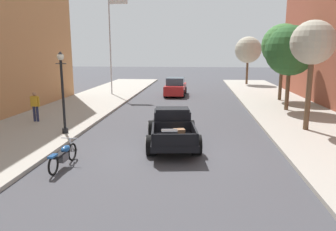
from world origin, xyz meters
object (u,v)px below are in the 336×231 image
car_background_red (175,87)px  street_tree_third (283,45)px  street_lamp_near (62,87)px  street_tree_farthest (248,50)px  motorcycle_parked (63,155)px  pedestrian_sidewalk_left (35,105)px  flagpole (112,31)px  street_tree_nearest (313,44)px  street_tree_second (290,51)px  hotrod_truck_black (172,127)px

car_background_red → street_tree_third: size_ratio=0.73×
street_lamp_near → street_tree_farthest: (12.02, 24.32, 1.74)m
street_lamp_near → motorcycle_parked: bearing=-67.9°
pedestrian_sidewalk_left → flagpole: flagpole is taller
motorcycle_parked → flagpole: size_ratio=0.23×
pedestrian_sidewalk_left → street_tree_farthest: (14.68, 21.98, 3.04)m
flagpole → street_tree_farthest: bearing=37.2°
street_tree_nearest → pedestrian_sidewalk_left: bearing=177.9°
motorcycle_parked → street_tree_farthest: street_tree_farthest is taller
motorcycle_parked → pedestrian_sidewalk_left: size_ratio=1.29×
flagpole → motorcycle_parked: bearing=-80.7°
motorcycle_parked → street_lamp_near: 4.84m
flagpole → street_tree_third: flagpole is taller
pedestrian_sidewalk_left → street_tree_second: street_tree_second is taller
car_background_red → street_tree_farthest: bearing=51.1°
street_tree_nearest → street_lamp_near: bearing=-171.1°
street_tree_nearest → street_tree_third: (1.12, 10.03, 0.08)m
hotrod_truck_black → street_tree_farthest: (6.81, 25.09, 3.37)m
hotrod_truck_black → street_lamp_near: size_ratio=1.32×
street_tree_nearest → street_tree_farthest: 22.50m
car_background_red → street_tree_third: (8.58, -2.83, 3.66)m
car_background_red → street_tree_third: street_tree_third is taller
flagpole → pedestrian_sidewalk_left: bearing=-96.5°
hotrod_truck_black → street_tree_farthest: bearing=74.8°
hotrod_truck_black → street_tree_second: 11.24m
flagpole → car_background_red: bearing=5.3°
car_background_red → pedestrian_sidewalk_left: size_ratio=2.62×
street_tree_farthest → street_tree_second: bearing=-89.4°
street_tree_farthest → hotrod_truck_black: bearing=-105.2°
motorcycle_parked → car_background_red: size_ratio=0.49×
car_background_red → street_lamp_near: size_ratio=1.12×
hotrod_truck_black → street_tree_second: bearing=49.4°
street_tree_farthest → car_background_red: bearing=-128.9°
motorcycle_parked → street_tree_second: size_ratio=0.39×
hotrod_truck_black → street_tree_third: (7.63, 12.63, 3.67)m
hotrod_truck_black → street_tree_third: street_tree_third is taller
street_tree_second → car_background_red: bearing=137.4°
street_tree_third → street_tree_nearest: bearing=-96.4°
street_lamp_near → street_tree_second: size_ratio=0.70×
car_background_red → street_tree_farthest: (7.76, 9.63, 3.36)m
motorcycle_parked → street_tree_farthest: size_ratio=0.38×
flagpole → street_tree_farthest: size_ratio=1.66×
hotrod_truck_black → street_tree_second: size_ratio=0.92×
pedestrian_sidewalk_left → flagpole: (1.34, 11.84, 4.68)m
street_tree_third → pedestrian_sidewalk_left: bearing=-148.5°
pedestrian_sidewalk_left → street_lamp_near: (2.66, -2.34, 1.30)m
street_lamp_near → flagpole: flagpole is taller
motorcycle_parked → street_tree_nearest: street_tree_nearest is taller
street_lamp_near → street_tree_nearest: size_ratio=0.72×
street_tree_nearest → hotrod_truck_black: bearing=-158.2°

